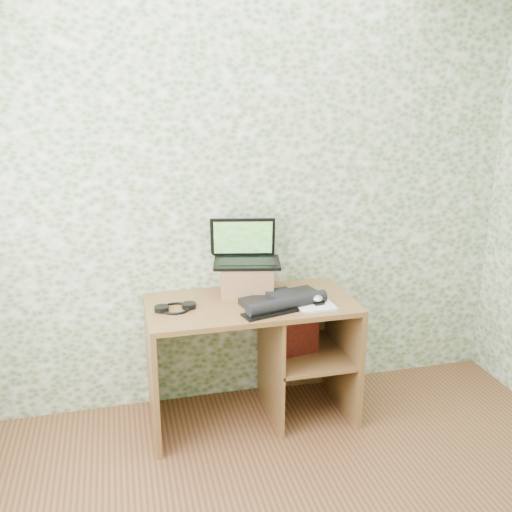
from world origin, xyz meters
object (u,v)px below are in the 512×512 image
object	(u,v)px
laptop	(245,252)
keyboard	(284,301)
notepad	(311,302)
riser	(247,279)
desk	(263,341)

from	to	relation	value
laptop	keyboard	xyz separation A→B (m)	(0.16, -0.28, -0.22)
laptop	notepad	size ratio (longest dim) A/B	1.45
riser	laptop	distance (m)	0.16
riser	keyboard	world-z (taller)	riser
keyboard	riser	bearing A→B (deg)	109.93
desk	laptop	bearing A→B (deg)	113.46
desk	notepad	world-z (taller)	notepad
riser	keyboard	bearing A→B (deg)	-55.62
riser	desk	bearing A→B (deg)	-59.41
riser	notepad	world-z (taller)	riser
riser	laptop	size ratio (longest dim) A/B	0.70
keyboard	desk	bearing A→B (deg)	113.28
keyboard	notepad	xyz separation A→B (m)	(0.16, -0.00, -0.02)
keyboard	notepad	bearing A→B (deg)	-16.07
desk	laptop	world-z (taller)	laptop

